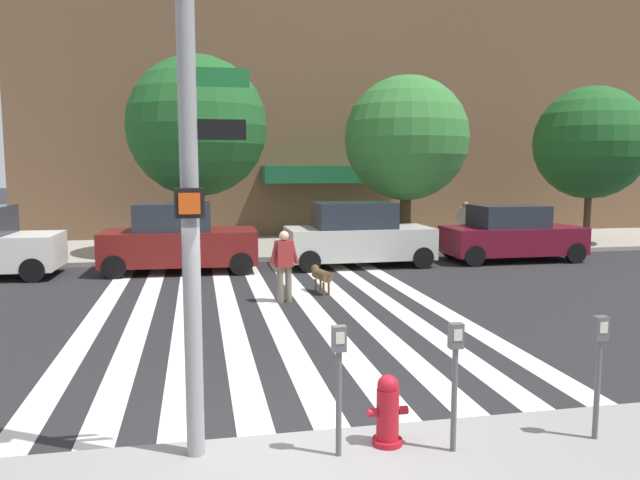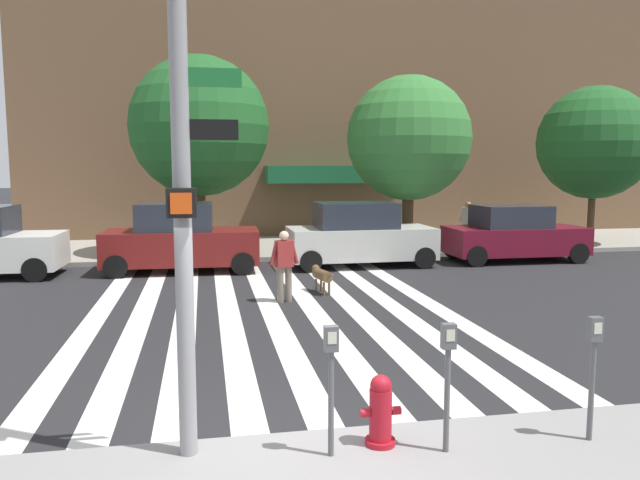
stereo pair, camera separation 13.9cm
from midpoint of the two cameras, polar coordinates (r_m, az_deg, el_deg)
ground_plane at (r=13.45m, az=-6.56°, el=-6.46°), size 160.00×160.00×0.00m
sidewalk_far at (r=22.87m, az=-8.35°, el=-0.76°), size 80.00×6.00×0.15m
crosswalk_stripes at (r=13.49m, az=-4.37°, el=-6.37°), size 7.65×12.59×0.01m
traffic_light_pole at (r=6.11m, az=-12.20°, el=10.72°), size 0.74×0.46×5.80m
fire_hydrant at (r=6.76m, az=6.27°, el=-15.53°), size 0.44×0.32×0.76m
parking_meter_curbside at (r=7.30m, az=24.59°, el=-10.20°), size 0.14×0.11×1.36m
parking_meter_second_along at (r=6.54m, az=12.41°, el=-11.68°), size 0.14×0.11×1.36m
parking_meter_third_along at (r=6.31m, az=1.69°, el=-12.22°), size 0.14×0.11×1.36m
parked_car_behind_first at (r=18.43m, az=-12.66°, el=0.04°), size 4.51×2.15×2.02m
parked_car_third_in_line at (r=19.03m, az=3.88°, el=0.40°), size 4.48×2.07×1.98m
parked_car_fourth_in_line at (r=20.96m, az=17.77°, el=0.49°), size 4.44×1.99×1.83m
street_tree_nearest at (r=20.94m, az=-10.96°, el=10.33°), size 4.62×4.62×6.56m
street_tree_middle at (r=21.72m, az=8.46°, el=9.31°), size 4.31×4.31×6.05m
street_tree_further at (r=25.42m, az=24.35°, el=8.24°), size 4.22×4.22×5.92m
pedestrian_dog_walker at (r=13.92m, az=-3.06°, el=-2.07°), size 0.70×0.32×1.64m
dog_on_leash at (r=14.99m, az=0.41°, el=-3.28°), size 0.42×1.07×0.65m
pedestrian_bystander at (r=23.19m, az=13.77°, el=1.71°), size 0.56×0.56×1.64m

